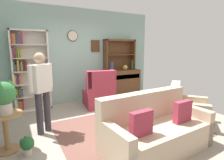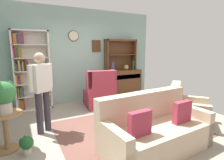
{
  "view_description": "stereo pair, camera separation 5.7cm",
  "coord_description": "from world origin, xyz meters",
  "px_view_note": "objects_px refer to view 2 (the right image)",
  "views": [
    {
      "loc": [
        -1.75,
        -3.17,
        1.64
      ],
      "look_at": [
        0.1,
        0.2,
        0.95
      ],
      "focal_mm": 28.63,
      "sensor_mm": 36.0,
      "label": 1
    },
    {
      "loc": [
        -1.7,
        -3.19,
        1.64
      ],
      "look_at": [
        0.1,
        0.2,
        0.95
      ],
      "focal_mm": 28.63,
      "sensor_mm": 36.0,
      "label": 2
    }
  ],
  "objects_px": {
    "sideboard_hutch": "(120,50)",
    "vase_round": "(126,67)",
    "bottle_wine": "(133,65)",
    "bookshelf": "(29,70)",
    "couch_floral": "(154,130)",
    "plant_stand": "(6,127)",
    "potted_plant_small": "(26,144)",
    "sideboard": "(122,82)",
    "vase_tall": "(113,67)",
    "wingback_chair": "(100,93)",
    "coffee_table": "(130,109)",
    "potted_plant_large": "(3,95)",
    "book_stack": "(130,104)",
    "armchair_floral": "(187,111)",
    "person_reading": "(42,87)"
  },
  "relations": [
    {
      "from": "sideboard",
      "to": "potted_plant_large",
      "type": "bearing_deg",
      "value": -149.79
    },
    {
      "from": "plant_stand",
      "to": "book_stack",
      "type": "distance_m",
      "value": 2.31
    },
    {
      "from": "person_reading",
      "to": "book_stack",
      "type": "height_order",
      "value": "person_reading"
    },
    {
      "from": "wingback_chair",
      "to": "person_reading",
      "type": "bearing_deg",
      "value": -150.86
    },
    {
      "from": "sideboard",
      "to": "bottle_wine",
      "type": "distance_m",
      "value": 0.69
    },
    {
      "from": "coffee_table",
      "to": "vase_tall",
      "type": "bearing_deg",
      "value": 72.38
    },
    {
      "from": "coffee_table",
      "to": "couch_floral",
      "type": "bearing_deg",
      "value": -100.0
    },
    {
      "from": "armchair_floral",
      "to": "sideboard",
      "type": "bearing_deg",
      "value": 92.78
    },
    {
      "from": "vase_round",
      "to": "couch_floral",
      "type": "relative_size",
      "value": 0.09
    },
    {
      "from": "wingback_chair",
      "to": "plant_stand",
      "type": "distance_m",
      "value": 2.59
    },
    {
      "from": "potted_plant_small",
      "to": "wingback_chair",
      "type": "bearing_deg",
      "value": 38.55
    },
    {
      "from": "wingback_chair",
      "to": "person_reading",
      "type": "height_order",
      "value": "person_reading"
    },
    {
      "from": "sideboard_hutch",
      "to": "vase_round",
      "type": "distance_m",
      "value": 0.6
    },
    {
      "from": "sideboard",
      "to": "vase_tall",
      "type": "distance_m",
      "value": 0.68
    },
    {
      "from": "couch_floral",
      "to": "plant_stand",
      "type": "relative_size",
      "value": 2.92
    },
    {
      "from": "vase_tall",
      "to": "plant_stand",
      "type": "xyz_separation_m",
      "value": [
        -2.91,
        -1.82,
        -0.67
      ]
    },
    {
      "from": "bookshelf",
      "to": "bottle_wine",
      "type": "relative_size",
      "value": 6.72
    },
    {
      "from": "bottle_wine",
      "to": "bookshelf",
      "type": "bearing_deg",
      "value": 176.87
    },
    {
      "from": "sideboard",
      "to": "potted_plant_large",
      "type": "height_order",
      "value": "potted_plant_large"
    },
    {
      "from": "coffee_table",
      "to": "sideboard_hutch",
      "type": "bearing_deg",
      "value": 64.68
    },
    {
      "from": "sideboard",
      "to": "coffee_table",
      "type": "bearing_deg",
      "value": -116.51
    },
    {
      "from": "potted_plant_large",
      "to": "potted_plant_small",
      "type": "distance_m",
      "value": 0.84
    },
    {
      "from": "plant_stand",
      "to": "coffee_table",
      "type": "bearing_deg",
      "value": -2.76
    },
    {
      "from": "book_stack",
      "to": "vase_tall",
      "type": "bearing_deg",
      "value": 72.39
    },
    {
      "from": "sideboard_hutch",
      "to": "person_reading",
      "type": "relative_size",
      "value": 0.71
    },
    {
      "from": "vase_tall",
      "to": "vase_round",
      "type": "relative_size",
      "value": 1.64
    },
    {
      "from": "couch_floral",
      "to": "person_reading",
      "type": "bearing_deg",
      "value": 135.8
    },
    {
      "from": "plant_stand",
      "to": "vase_round",
      "type": "bearing_deg",
      "value": 28.11
    },
    {
      "from": "vase_tall",
      "to": "person_reading",
      "type": "bearing_deg",
      "value": -148.31
    },
    {
      "from": "bookshelf",
      "to": "plant_stand",
      "type": "distance_m",
      "value": 2.16
    },
    {
      "from": "wingback_chair",
      "to": "potted_plant_large",
      "type": "distance_m",
      "value": 2.64
    },
    {
      "from": "wingback_chair",
      "to": "plant_stand",
      "type": "xyz_separation_m",
      "value": [
        -2.23,
        -1.3,
        0.01
      ]
    },
    {
      "from": "bottle_wine",
      "to": "potted_plant_small",
      "type": "distance_m",
      "value": 4.1
    },
    {
      "from": "vase_tall",
      "to": "book_stack",
      "type": "height_order",
      "value": "vase_tall"
    },
    {
      "from": "potted_plant_large",
      "to": "coffee_table",
      "type": "relative_size",
      "value": 0.63
    },
    {
      "from": "potted_plant_large",
      "to": "wingback_chair",
      "type": "bearing_deg",
      "value": 30.71
    },
    {
      "from": "person_reading",
      "to": "plant_stand",
      "type": "bearing_deg",
      "value": -146.89
    },
    {
      "from": "potted_plant_small",
      "to": "couch_floral",
      "type": "bearing_deg",
      "value": -23.48
    },
    {
      "from": "armchair_floral",
      "to": "coffee_table",
      "type": "distance_m",
      "value": 1.25
    },
    {
      "from": "armchair_floral",
      "to": "plant_stand",
      "type": "bearing_deg",
      "value": 169.37
    },
    {
      "from": "bookshelf",
      "to": "vase_round",
      "type": "relative_size",
      "value": 12.35
    },
    {
      "from": "sideboard_hutch",
      "to": "book_stack",
      "type": "xyz_separation_m",
      "value": [
        -0.99,
        -2.09,
        -1.11
      ]
    },
    {
      "from": "book_stack",
      "to": "person_reading",
      "type": "bearing_deg",
      "value": 164.04
    },
    {
      "from": "coffee_table",
      "to": "book_stack",
      "type": "xyz_separation_m",
      "value": [
        0.01,
        0.03,
        0.1
      ]
    },
    {
      "from": "wingback_chair",
      "to": "book_stack",
      "type": "bearing_deg",
      "value": -86.75
    },
    {
      "from": "sideboard_hutch",
      "to": "wingback_chair",
      "type": "distance_m",
      "value": 1.74
    },
    {
      "from": "bookshelf",
      "to": "sideboard",
      "type": "bearing_deg",
      "value": -1.75
    },
    {
      "from": "potted_plant_large",
      "to": "person_reading",
      "type": "height_order",
      "value": "person_reading"
    },
    {
      "from": "vase_round",
      "to": "coffee_table",
      "type": "relative_size",
      "value": 0.21
    },
    {
      "from": "sideboard_hutch",
      "to": "potted_plant_large",
      "type": "bearing_deg",
      "value": -148.39
    }
  ]
}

